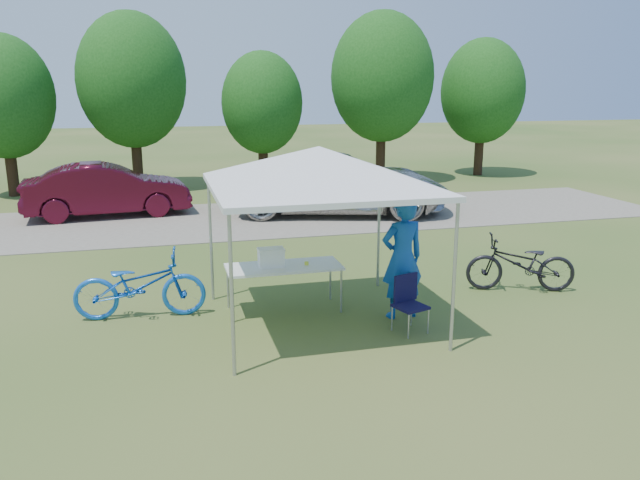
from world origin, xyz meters
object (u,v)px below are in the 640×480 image
object	(u,v)px
cyclist	(402,258)
minivan	(341,183)
folding_table	(284,268)
sedan	(107,190)
bike_dark	(521,264)
cooler	(271,257)
bike_blue	(140,285)
folding_chair	(408,298)

from	to	relation	value
cyclist	minivan	size ratio (longest dim) A/B	0.32
folding_table	sedan	size ratio (longest dim) A/B	0.41
folding_table	sedan	distance (m)	9.30
minivan	bike_dark	bearing A→B (deg)	-156.18
bike_dark	folding_table	bearing A→B (deg)	-72.38
minivan	sedan	world-z (taller)	minivan
cyclist	cooler	bearing A→B (deg)	-27.94
minivan	folding_table	bearing A→B (deg)	172.71
cooler	bike_blue	xyz separation A→B (m)	(-2.06, 0.26, -0.38)
folding_table	cooler	bearing A→B (deg)	180.00
bike_blue	cooler	bearing A→B (deg)	-92.87
folding_chair	cooler	xyz separation A→B (m)	(-1.84, 1.29, 0.42)
bike_dark	sedan	size ratio (longest dim) A/B	0.43
cooler	folding_chair	bearing A→B (deg)	-35.13
bike_dark	sedan	world-z (taller)	sedan
cooler	minivan	distance (m)	8.27
bike_dark	cooler	bearing A→B (deg)	-72.33
sedan	cyclist	bearing A→B (deg)	-157.52
folding_chair	cooler	distance (m)	2.28
folding_chair	bike_dark	distance (m)	2.92
bike_blue	cyclist	bearing A→B (deg)	-99.94
folding_table	bike_dark	bearing A→B (deg)	-1.05
sedan	bike_dark	bearing A→B (deg)	-144.73
cyclist	bike_blue	bearing A→B (deg)	-20.90
folding_table	sedan	bearing A→B (deg)	110.71
bike_blue	minivan	bearing A→B (deg)	-32.46
folding_chair	minivan	xyz separation A→B (m)	(1.55, 8.84, 0.38)
folding_chair	bike_dark	bearing A→B (deg)	6.53
folding_table	minivan	bearing A→B (deg)	67.16
cooler	cyclist	world-z (taller)	cyclist
bike_blue	sedan	size ratio (longest dim) A/B	0.45
folding_chair	cyclist	size ratio (longest dim) A/B	0.43
cyclist	minivan	xyz separation A→B (m)	(1.44, 8.30, -0.09)
folding_table	cyclist	world-z (taller)	cyclist
cooler	bike_dark	bearing A→B (deg)	-1.00
folding_table	bike_dark	distance (m)	4.29
folding_chair	cyclist	bearing A→B (deg)	60.76
minivan	cooler	bearing A→B (deg)	171.41
cyclist	sedan	xyz separation A→B (m)	(-5.03, 9.46, -0.21)
cyclist	minivan	distance (m)	8.42
cooler	folding_table	bearing A→B (deg)	0.00
minivan	cyclist	bearing A→B (deg)	-174.29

